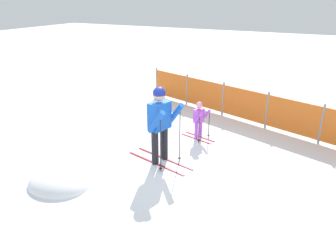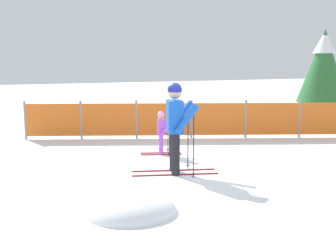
% 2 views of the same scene
% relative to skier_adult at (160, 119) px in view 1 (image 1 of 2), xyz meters
% --- Properties ---
extents(ground_plane, '(60.00, 60.00, 0.00)m').
position_rel_skier_adult_xyz_m(ground_plane, '(0.18, -0.12, -1.07)').
color(ground_plane, white).
extents(skier_adult, '(1.74, 0.85, 1.80)m').
position_rel_skier_adult_xyz_m(skier_adult, '(0.00, 0.00, 0.00)').
color(skier_adult, maroon).
rests_on(skier_adult, ground_plane).
extents(skier_child, '(0.99, 0.54, 1.03)m').
position_rel_skier_adult_xyz_m(skier_child, '(0.28, 1.66, -0.48)').
color(skier_child, maroon).
rests_on(skier_child, ground_plane).
extents(safety_fence, '(10.43, 3.43, 1.09)m').
position_rel_skier_adult_xyz_m(safety_fence, '(2.47, 3.02, -0.53)').
color(safety_fence, gray).
rests_on(safety_fence, ground_plane).
extents(snow_mound, '(1.35, 1.15, 0.54)m').
position_rel_skier_adult_xyz_m(snow_mound, '(-1.39, -1.83, -1.07)').
color(snow_mound, white).
rests_on(snow_mound, ground_plane).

